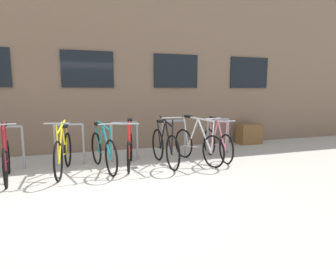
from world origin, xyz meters
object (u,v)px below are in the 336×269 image
at_px(bicycle_yellow, 63,153).
at_px(bicycle_maroon, 6,159).
at_px(bicycle_red, 130,149).
at_px(bicycle_pink, 217,143).
at_px(bicycle_white, 197,145).
at_px(planter_box, 249,134).
at_px(bicycle_black, 165,146).
at_px(bicycle_teal, 103,151).

height_order(bicycle_yellow, bicycle_maroon, bicycle_maroon).
bearing_deg(bicycle_yellow, bicycle_red, 3.75).
relative_size(bicycle_red, bicycle_yellow, 0.92).
relative_size(bicycle_pink, bicycle_white, 0.93).
height_order(bicycle_red, bicycle_white, bicycle_white).
relative_size(bicycle_yellow, planter_box, 2.57).
height_order(bicycle_pink, bicycle_red, bicycle_red).
height_order(bicycle_black, bicycle_white, bicycle_black).
bearing_deg(planter_box, bicycle_black, -154.41).
bearing_deg(bicycle_yellow, planter_box, 15.67).
bearing_deg(bicycle_red, bicycle_black, -10.37).
bearing_deg(bicycle_pink, bicycle_maroon, -177.19).
bearing_deg(bicycle_teal, bicycle_maroon, -175.32).
height_order(bicycle_pink, bicycle_black, bicycle_black).
xyz_separation_m(bicycle_yellow, bicycle_white, (2.87, -0.06, -0.01)).
bearing_deg(planter_box, bicycle_red, -160.52).
relative_size(bicycle_black, bicycle_teal, 0.97).
xyz_separation_m(bicycle_yellow, bicycle_maroon, (-0.98, -0.14, -0.02)).
bearing_deg(bicycle_black, bicycle_teal, 177.89).
distance_m(bicycle_black, planter_box, 3.56).
height_order(bicycle_red, planter_box, bicycle_red).
distance_m(bicycle_pink, planter_box, 2.33).
bearing_deg(bicycle_maroon, planter_box, 14.55).
bearing_deg(bicycle_yellow, bicycle_black, -1.33).
bearing_deg(bicycle_pink, planter_box, 37.40).
bearing_deg(planter_box, bicycle_maroon, -165.45).
bearing_deg(bicycle_pink, bicycle_yellow, -178.77).
bearing_deg(bicycle_white, bicycle_black, 179.43).
relative_size(bicycle_pink, bicycle_red, 0.99).
bearing_deg(bicycle_black, bicycle_maroon, -178.24).
height_order(bicycle_black, bicycle_maroon, bicycle_black).
relative_size(bicycle_pink, bicycle_yellow, 0.91).
distance_m(bicycle_pink, bicycle_maroon, 4.44).
distance_m(bicycle_yellow, bicycle_white, 2.87).
bearing_deg(planter_box, bicycle_teal, -161.83).
height_order(bicycle_teal, planter_box, bicycle_teal).
height_order(bicycle_pink, bicycle_white, bicycle_white).
height_order(bicycle_black, bicycle_yellow, bicycle_black).
distance_m(bicycle_yellow, bicycle_maroon, 0.99).
relative_size(bicycle_white, bicycle_maroon, 1.07).
bearing_deg(bicycle_red, bicycle_maroon, -174.32).
height_order(bicycle_teal, bicycle_maroon, bicycle_maroon).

